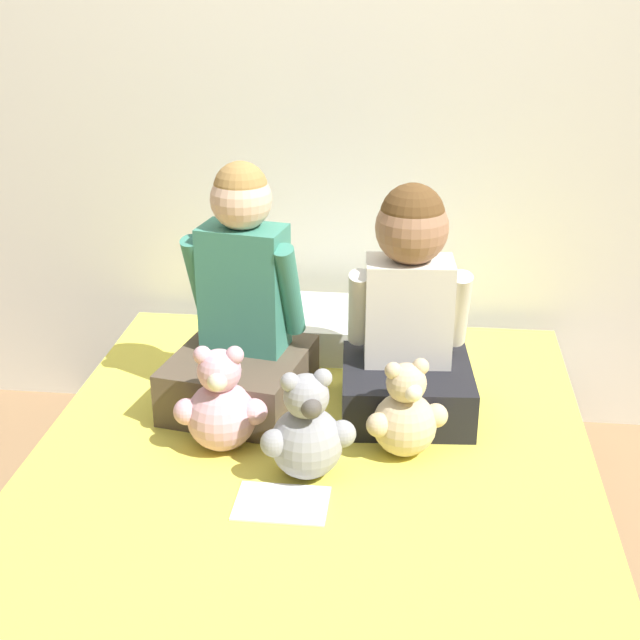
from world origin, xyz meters
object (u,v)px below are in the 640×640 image
at_px(pillow_at_headboard, 337,329).
at_px(child_on_right, 409,318).
at_px(teddy_bear_between_children, 307,433).
at_px(child_on_left, 241,318).
at_px(sign_card, 282,503).
at_px(teddy_bear_held_by_right_child, 405,415).
at_px(bed, 305,552).
at_px(teddy_bear_held_by_left_child, 221,406).

bearing_deg(pillow_at_headboard, child_on_right, -59.46).
bearing_deg(teddy_bear_between_children, pillow_at_headboard, 68.42).
height_order(child_on_left, sign_card, child_on_left).
bearing_deg(child_on_left, teddy_bear_held_by_right_child, -17.18).
distance_m(bed, pillow_at_headboard, 0.82).
bearing_deg(pillow_at_headboard, teddy_bear_held_by_left_child, -109.43).
bearing_deg(sign_card, teddy_bear_held_by_left_child, 129.13).
bearing_deg(teddy_bear_held_by_right_child, teddy_bear_held_by_left_child, 158.79).
bearing_deg(child_on_right, teddy_bear_held_by_right_child, -93.79).
height_order(teddy_bear_held_by_left_child, pillow_at_headboard, teddy_bear_held_by_left_child).
relative_size(teddy_bear_held_by_right_child, pillow_at_headboard, 0.45).
distance_m(child_on_left, teddy_bear_between_children, 0.44).
bearing_deg(teddy_bear_held_by_left_child, child_on_right, 23.61).
bearing_deg(sign_card, child_on_right, 61.33).
bearing_deg(pillow_at_headboard, teddy_bear_held_by_right_child, -69.71).
distance_m(bed, child_on_left, 0.63).
distance_m(teddy_bear_held_by_left_child, pillow_at_headboard, 0.68).
xyz_separation_m(child_on_right, pillow_at_headboard, (-0.22, 0.38, -0.21)).
bearing_deg(pillow_at_headboard, teddy_bear_between_children, -89.91).
distance_m(bed, teddy_bear_held_by_left_child, 0.41).
relative_size(child_on_left, sign_card, 3.13).
bearing_deg(teddy_bear_held_by_left_child, teddy_bear_between_children, -30.21).
bearing_deg(bed, teddy_bear_held_by_right_child, 36.52).
distance_m(teddy_bear_held_by_left_child, teddy_bear_held_by_right_child, 0.45).
distance_m(teddy_bear_held_by_right_child, teddy_bear_between_children, 0.26).
bearing_deg(child_on_left, pillow_at_headboard, 70.30).
relative_size(child_on_right, pillow_at_headboard, 1.10).
relative_size(bed, teddy_bear_held_by_right_child, 7.75).
bearing_deg(bed, child_on_left, 118.77).
bearing_deg(sign_card, child_on_left, 110.32).
distance_m(child_on_right, teddy_bear_between_children, 0.45).
height_order(child_on_left, teddy_bear_held_by_right_child, child_on_left).
xyz_separation_m(child_on_right, sign_card, (-0.26, -0.48, -0.26)).
height_order(child_on_right, sign_card, child_on_right).
relative_size(child_on_left, teddy_bear_held_by_left_child, 2.38).
xyz_separation_m(child_on_right, teddy_bear_between_children, (-0.22, -0.36, -0.15)).
bearing_deg(teddy_bear_between_children, child_on_left, 100.09).
distance_m(child_on_right, teddy_bear_held_by_right_child, 0.28).
bearing_deg(child_on_right, sign_card, -123.21).
bearing_deg(teddy_bear_between_children, sign_card, -130.29).
xyz_separation_m(child_on_left, teddy_bear_between_children, (0.22, -0.36, -0.13)).
bearing_deg(child_on_left, sign_card, -59.33).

